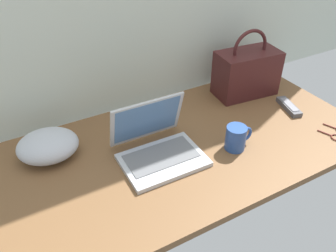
{
  "coord_description": "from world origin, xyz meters",
  "views": [
    {
      "loc": [
        -0.57,
        -0.92,
        0.91
      ],
      "look_at": [
        -0.05,
        0.0,
        0.15
      ],
      "focal_mm": 36.83,
      "sensor_mm": 36.0,
      "label": 1
    }
  ],
  "objects_px": {
    "laptop": "(157,146)",
    "remote_control_near": "(289,107)",
    "cushion": "(48,146)",
    "coffee_mug": "(236,137)",
    "handbag": "(246,72)"
  },
  "relations": [
    {
      "from": "remote_control_near",
      "to": "cushion",
      "type": "relative_size",
      "value": 0.72
    },
    {
      "from": "handbag",
      "to": "remote_control_near",
      "type": "bearing_deg",
      "value": -67.87
    },
    {
      "from": "handbag",
      "to": "cushion",
      "type": "bearing_deg",
      "value": -178.75
    },
    {
      "from": "cushion",
      "to": "laptop",
      "type": "bearing_deg",
      "value": -27.91
    },
    {
      "from": "remote_control_near",
      "to": "cushion",
      "type": "height_order",
      "value": "cushion"
    },
    {
      "from": "laptop",
      "to": "remote_control_near",
      "type": "relative_size",
      "value": 1.88
    },
    {
      "from": "laptop",
      "to": "coffee_mug",
      "type": "distance_m",
      "value": 0.31
    },
    {
      "from": "laptop",
      "to": "cushion",
      "type": "bearing_deg",
      "value": 152.09
    },
    {
      "from": "laptop",
      "to": "coffee_mug",
      "type": "height_order",
      "value": "laptop"
    },
    {
      "from": "laptop",
      "to": "remote_control_near",
      "type": "xyz_separation_m",
      "value": [
        0.7,
        -0.0,
        -0.03
      ]
    },
    {
      "from": "laptop",
      "to": "cushion",
      "type": "relative_size",
      "value": 1.36
    },
    {
      "from": "coffee_mug",
      "to": "cushion",
      "type": "bearing_deg",
      "value": 155.13
    },
    {
      "from": "coffee_mug",
      "to": "handbag",
      "type": "height_order",
      "value": "handbag"
    },
    {
      "from": "remote_control_near",
      "to": "cushion",
      "type": "bearing_deg",
      "value": 169.41
    },
    {
      "from": "coffee_mug",
      "to": "cushion",
      "type": "relative_size",
      "value": 0.52
    }
  ]
}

